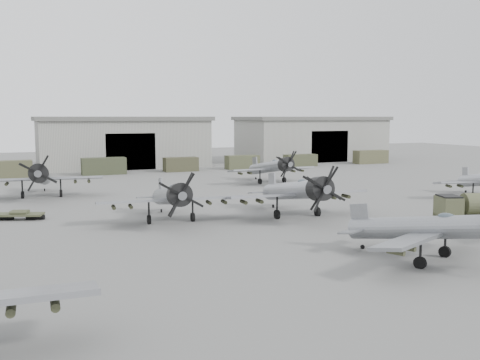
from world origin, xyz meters
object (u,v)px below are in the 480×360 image
object	(u,v)px
aircraft_mid_2	(299,191)
aircraft_far_0	(41,176)
aircraft_near_1	(436,228)
aircraft_mid_1	(171,196)
fuel_tanker	(478,207)
aircraft_far_1	(273,167)

from	to	relation	value
aircraft_mid_2	aircraft_far_0	world-z (taller)	aircraft_far_0
aircraft_near_1	aircraft_mid_1	distance (m)	21.08
aircraft_far_0	aircraft_mid_1	bearing A→B (deg)	-58.34
aircraft_far_0	fuel_tanker	size ratio (longest dim) A/B	1.83
aircraft_near_1	aircraft_far_0	distance (m)	41.84
aircraft_near_1	aircraft_far_0	size ratio (longest dim) A/B	0.87
aircraft_near_1	aircraft_mid_2	world-z (taller)	aircraft_mid_2
aircraft_mid_1	fuel_tanker	distance (m)	24.82
aircraft_mid_2	fuel_tanker	size ratio (longest dim) A/B	1.81
aircraft_mid_1	fuel_tanker	size ratio (longest dim) A/B	1.71
aircraft_near_1	aircraft_far_0	world-z (taller)	aircraft_far_0
aircraft_mid_1	aircraft_far_1	bearing A→B (deg)	51.70
aircraft_far_0	aircraft_far_1	bearing A→B (deg)	8.95
aircraft_near_1	aircraft_mid_2	distance (m)	15.82
aircraft_far_0	aircraft_far_1	world-z (taller)	aircraft_far_0
aircraft_mid_2	aircraft_far_0	xyz separation A→B (m)	(-19.70, 20.89, 0.01)
aircraft_near_1	aircraft_far_1	distance (m)	39.07
aircraft_far_0	fuel_tanker	bearing A→B (deg)	-36.91
aircraft_far_0	fuel_tanker	distance (m)	43.01
aircraft_near_1	aircraft_far_1	xyz separation A→B (m)	(8.41, 38.16, 0.06)
aircraft_mid_2	aircraft_near_1	bearing A→B (deg)	-85.22
aircraft_near_1	aircraft_mid_2	size ratio (longest dim) A/B	0.88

